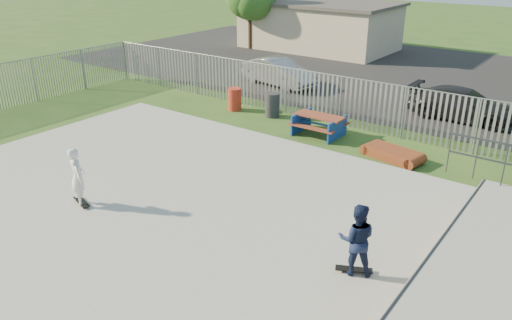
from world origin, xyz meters
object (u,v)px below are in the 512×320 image
Objects in this scene: trash_bin_grey at (272,105)px; car_silver at (278,72)px; trash_bin_red at (235,99)px; skater_white at (78,177)px; funbox at (392,154)px; car_dark at (463,104)px; skater_navy at (357,239)px; picnic_table at (319,125)px.

car_silver reaches higher than trash_bin_grey.
skater_white is (2.28, -9.59, 0.48)m from trash_bin_red.
funbox is at bearing -8.40° from trash_bin_red.
trash_bin_red is 0.23× the size of car_silver.
skater_white reaches higher than car_dark.
skater_white reaches higher than car_silver.
car_silver is (-0.83, 4.68, 0.22)m from trash_bin_red.
car_silver is at bearing -76.65° from skater_navy.
skater_white reaches higher than picnic_table.
trash_bin_red reaches higher than picnic_table.
trash_bin_red is (-4.58, 0.57, 0.09)m from picnic_table.
trash_bin_grey is (-2.72, 0.79, 0.11)m from picnic_table.
car_silver is at bearing 121.20° from trash_bin_grey.
trash_bin_red is 0.60× the size of skater_white.
skater_navy reaches higher than trash_bin_grey.
car_silver is 9.30m from car_dark.
trash_bin_red is at bearing -50.50° from skater_white.
trash_bin_grey is 0.24× the size of car_silver.
skater_white is at bearing -112.22° from funbox.
picnic_table is at bearing -7.10° from trash_bin_red.
picnic_table is 2.83m from trash_bin_grey.
trash_bin_grey is 0.62× the size of skater_white.
car_dark is 2.70× the size of skater_navy.
car_silver is at bearing 156.88° from funbox.
picnic_table is 9.33m from skater_white.
picnic_table is 9.04m from skater_navy.
trash_bin_red is at bearing -159.36° from car_silver.
funbox is 7.89m from trash_bin_red.
trash_bin_red is 0.96× the size of trash_bin_grey.
funbox is at bearing -100.74° from skater_navy.
car_dark is 12.61m from skater_navy.
car_dark is (0.67, 5.70, 0.49)m from funbox.
trash_bin_grey is 7.90m from car_dark.
funbox is at bearing -10.78° from picnic_table.
picnic_table is 6.43m from car_dark.
funbox is 10.43m from car_silver.
trash_bin_red is at bearing 118.38° from car_dark.
trash_bin_grey is 11.37m from skater_navy.
funbox is at bearing 173.41° from car_dark.
trash_bin_red is at bearing -173.22° from trash_bin_grey.
car_silver is 0.95× the size of car_dark.
skater_navy is at bearing -63.39° from funbox.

